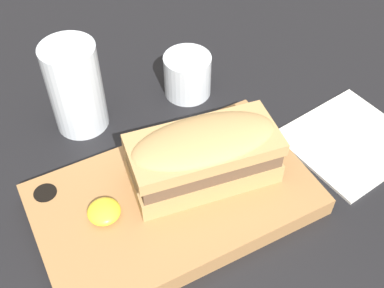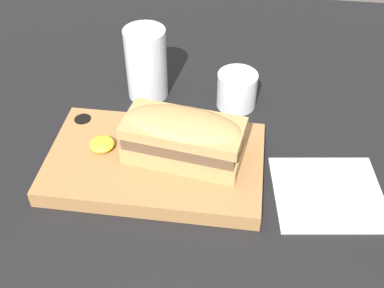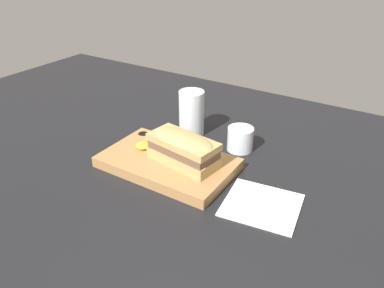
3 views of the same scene
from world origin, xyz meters
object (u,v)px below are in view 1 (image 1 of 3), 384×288
Objects in this scene: wine_glass at (187,77)px; napkin at (350,141)px; water_glass at (77,92)px; serving_board at (173,199)px; sandwich at (204,154)px.

wine_glass is 0.40× the size of napkin.
water_glass is at bearing 146.24° from napkin.
serving_board is 25.03cm from napkin.
sandwich reaches higher than napkin.
sandwich is at bearing -111.53° from wine_glass.
wine_glass is at bearing 127.09° from napkin.
sandwich is 21.80cm from napkin.
sandwich is at bearing 7.12° from serving_board.
water_glass is at bearing 176.10° from wine_glass.
napkin is (24.95, -1.69, -1.09)cm from serving_board.
napkin is (29.71, -19.86, -5.20)cm from water_glass.
water_glass is (-8.95, 17.65, -1.08)cm from sandwich.
napkin is at bearing -3.86° from serving_board.
sandwich reaches higher than wine_glass.
napkin is (20.76, -2.21, -6.28)cm from sandwich.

